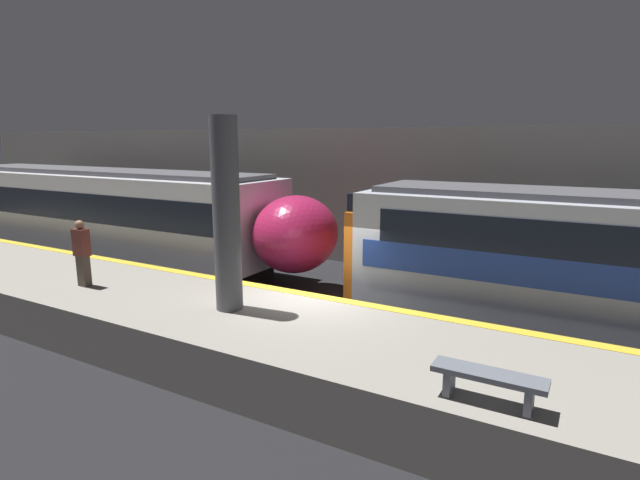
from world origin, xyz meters
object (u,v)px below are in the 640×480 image
Objects in this scene: support_pillar_near at (226,215)px; train_modern at (119,216)px; platform_bench at (488,380)px; person_waiting at (82,252)px.

support_pillar_near is 10.05m from train_modern.
support_pillar_near reaches higher than platform_bench.
train_modern reaches higher than platform_bench.
platform_bench is (9.71, -0.85, -0.52)m from person_waiting.
support_pillar_near is 2.66× the size of platform_bench.
person_waiting is at bearing -173.79° from support_pillar_near.
person_waiting is (4.77, -4.89, 0.13)m from train_modern.
train_modern is at bearing 134.26° from person_waiting.
support_pillar_near is 0.23× the size of train_modern.
train_modern is 10.62× the size of person_waiting.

